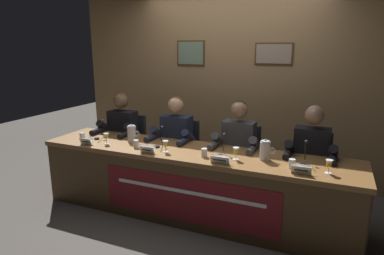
{
  "coord_description": "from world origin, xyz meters",
  "views": [
    {
      "loc": [
        1.36,
        -3.15,
        1.82
      ],
      "look_at": [
        0.0,
        0.0,
        0.99
      ],
      "focal_mm": 31.38,
      "sensor_mm": 36.0,
      "label": 1
    }
  ],
  "objects": [
    {
      "name": "microphone_center_right",
      "position": [
        0.34,
        -0.04,
        0.81
      ],
      "size": [
        0.06,
        0.17,
        0.22
      ],
      "color": "black",
      "rests_on": "conference_table"
    },
    {
      "name": "juice_glass_far_right",
      "position": [
        1.36,
        -0.14,
        0.82
      ],
      "size": [
        0.06,
        0.06,
        0.12
      ],
      "color": "white",
      "rests_on": "conference_table"
    },
    {
      "name": "conference_table",
      "position": [
        0.0,
        -0.11,
        0.5
      ],
      "size": [
        3.44,
        0.74,
        0.74
      ],
      "color": "brown",
      "rests_on": "ground_plane"
    },
    {
      "name": "ground_plane",
      "position": [
        0.0,
        0.0,
        0.0
      ],
      "size": [
        12.0,
        12.0,
        0.0
      ],
      "primitive_type": "plane",
      "color": "#4C4742"
    },
    {
      "name": "nameplate_center_left",
      "position": [
        -0.38,
        -0.28,
        0.78
      ],
      "size": [
        0.16,
        0.06,
        0.08
      ],
      "color": "white",
      "rests_on": "conference_table"
    },
    {
      "name": "juice_glass_far_left",
      "position": [
        -0.99,
        -0.17,
        0.82
      ],
      "size": [
        0.06,
        0.06,
        0.12
      ],
      "color": "white",
      "rests_on": "conference_table"
    },
    {
      "name": "panelist_far_right",
      "position": [
        1.18,
        0.35,
        0.72
      ],
      "size": [
        0.51,
        0.48,
        1.24
      ],
      "color": "black",
      "rests_on": "ground_plane"
    },
    {
      "name": "chair_center_right",
      "position": [
        0.39,
        0.55,
        0.44
      ],
      "size": [
        0.44,
        0.45,
        0.91
      ],
      "color": "black",
      "rests_on": "ground_plane"
    },
    {
      "name": "water_pitcher_left_side",
      "position": [
        -0.77,
        0.03,
        0.83
      ],
      "size": [
        0.15,
        0.1,
        0.21
      ],
      "color": "silver",
      "rests_on": "conference_table"
    },
    {
      "name": "chair_far_right",
      "position": [
        1.18,
        0.55,
        0.44
      ],
      "size": [
        0.44,
        0.45,
        0.91
      ],
      "color": "black",
      "rests_on": "ground_plane"
    },
    {
      "name": "juice_glass_center_left",
      "position": [
        -0.23,
        -0.17,
        0.82
      ],
      "size": [
        0.06,
        0.06,
        0.12
      ],
      "color": "white",
      "rests_on": "conference_table"
    },
    {
      "name": "water_cup_center_right",
      "position": [
        0.2,
        -0.15,
        0.77
      ],
      "size": [
        0.06,
        0.06,
        0.08
      ],
      "color": "silver",
      "rests_on": "conference_table"
    },
    {
      "name": "panelist_center_right",
      "position": [
        0.39,
        0.35,
        0.72
      ],
      "size": [
        0.51,
        0.48,
        1.24
      ],
      "color": "black",
      "rests_on": "ground_plane"
    },
    {
      "name": "water_pitcher_right_side",
      "position": [
        0.78,
        -0.0,
        0.83
      ],
      "size": [
        0.15,
        0.1,
        0.21
      ],
      "color": "silver",
      "rests_on": "conference_table"
    },
    {
      "name": "water_cup_center_left",
      "position": [
        -0.6,
        -0.15,
        0.77
      ],
      "size": [
        0.06,
        0.06,
        0.08
      ],
      "color": "silver",
      "rests_on": "conference_table"
    },
    {
      "name": "water_cup_far_right",
      "position": [
        1.05,
        -0.13,
        0.77
      ],
      "size": [
        0.06,
        0.06,
        0.08
      ],
      "color": "silver",
      "rests_on": "conference_table"
    },
    {
      "name": "chair_far_left",
      "position": [
        -1.18,
        0.55,
        0.44
      ],
      "size": [
        0.44,
        0.45,
        0.91
      ],
      "color": "black",
      "rests_on": "ground_plane"
    },
    {
      "name": "microphone_far_right",
      "position": [
        1.14,
        0.01,
        0.81
      ],
      "size": [
        0.06,
        0.17,
        0.22
      ],
      "color": "black",
      "rests_on": "conference_table"
    },
    {
      "name": "panelist_far_left",
      "position": [
        -1.18,
        0.35,
        0.72
      ],
      "size": [
        0.51,
        0.48,
        1.24
      ],
      "color": "black",
      "rests_on": "ground_plane"
    },
    {
      "name": "microphone_far_left",
      "position": [
        -1.22,
        -0.01,
        0.81
      ],
      "size": [
        0.06,
        0.17,
        0.22
      ],
      "color": "black",
      "rests_on": "conference_table"
    },
    {
      "name": "microphone_center_left",
      "position": [
        -0.4,
        -0.01,
        0.81
      ],
      "size": [
        0.06,
        0.17,
        0.22
      ],
      "color": "black",
      "rests_on": "conference_table"
    },
    {
      "name": "nameplate_far_right",
      "position": [
        1.15,
        -0.25,
        0.78
      ],
      "size": [
        0.17,
        0.06,
        0.08
      ],
      "color": "white",
      "rests_on": "conference_table"
    },
    {
      "name": "panelist_center_left",
      "position": [
        -0.39,
        0.35,
        0.72
      ],
      "size": [
        0.51,
        0.48,
        1.24
      ],
      "color": "black",
      "rests_on": "ground_plane"
    },
    {
      "name": "water_cup_far_left",
      "position": [
        -1.36,
        -0.14,
        0.77
      ],
      "size": [
        0.06,
        0.06,
        0.08
      ],
      "color": "silver",
      "rests_on": "conference_table"
    },
    {
      "name": "chair_center_left",
      "position": [
        -0.39,
        0.55,
        0.44
      ],
      "size": [
        0.44,
        0.45,
        0.91
      ],
      "color": "black",
      "rests_on": "ground_plane"
    },
    {
      "name": "nameplate_center_right",
      "position": [
        0.41,
        -0.28,
        0.78
      ],
      "size": [
        0.19,
        0.06,
        0.08
      ],
      "color": "white",
      "rests_on": "conference_table"
    },
    {
      "name": "juice_glass_center_right",
      "position": [
        0.51,
        -0.11,
        0.82
      ],
      "size": [
        0.06,
        0.06,
        0.12
      ],
      "color": "white",
      "rests_on": "conference_table"
    },
    {
      "name": "wall_back_panelled",
      "position": [
        -0.0,
        1.37,
        1.3
      ],
      "size": [
        4.64,
        0.14,
        2.6
      ],
      "color": "#937047",
      "rests_on": "ground_plane"
    },
    {
      "name": "nameplate_far_left",
      "position": [
        -1.18,
        -0.28,
        0.78
      ],
      "size": [
        0.15,
        0.06,
        0.08
      ],
      "color": "white",
      "rests_on": "conference_table"
    }
  ]
}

